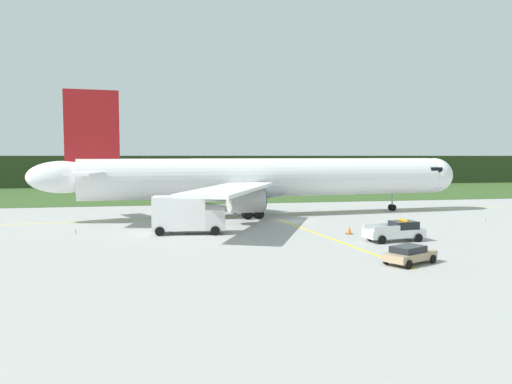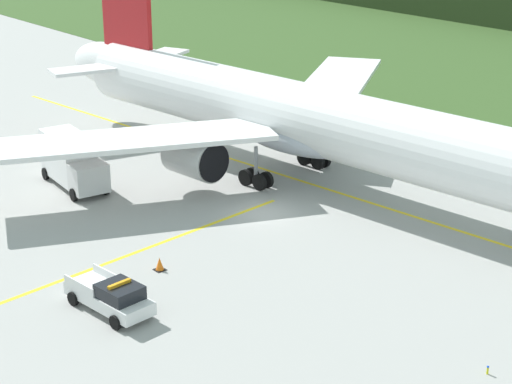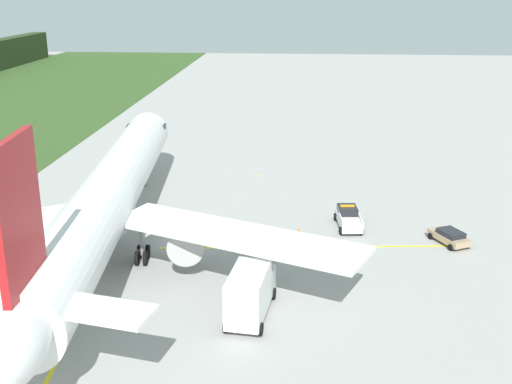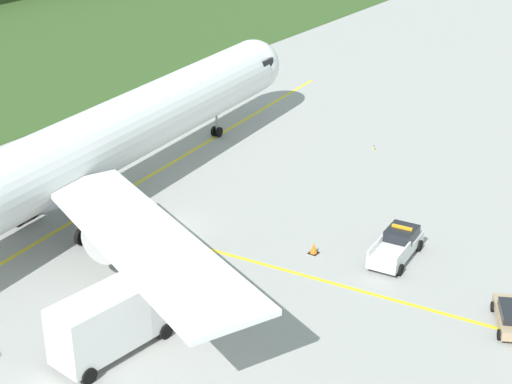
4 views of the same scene
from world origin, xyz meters
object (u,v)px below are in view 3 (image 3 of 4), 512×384
ops_pickup_truck (348,218)px  apron_cone (299,231)px  catering_truck (250,291)px  staff_car (449,236)px  airliner (107,200)px

ops_pickup_truck → apron_cone: bearing=118.4°
catering_truck → staff_car: bearing=-49.1°
ops_pickup_truck → catering_truck: catering_truck is taller
airliner → ops_pickup_truck: airliner is taller
ops_pickup_truck → apron_cone: ops_pickup_truck is taller
airliner → ops_pickup_truck: bearing=-70.9°
apron_cone → staff_car: bearing=-94.2°
airliner → apron_cone: size_ratio=72.51×
catering_truck → staff_car: catering_truck is taller
ops_pickup_truck → staff_car: bearing=-111.8°
catering_truck → apron_cone: 15.98m
catering_truck → ops_pickup_truck: bearing=-23.7°
airliner → staff_car: airliner is taller
apron_cone → ops_pickup_truck: bearing=-61.6°
ops_pickup_truck → catering_truck: size_ratio=0.77×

